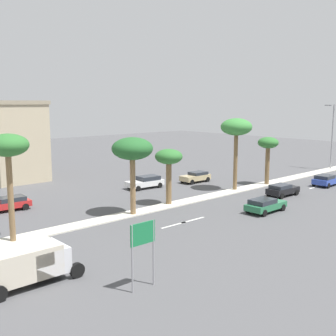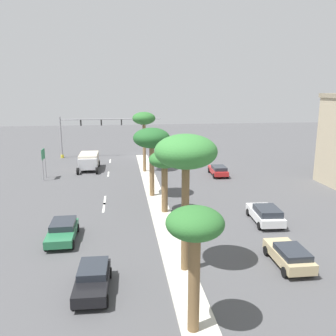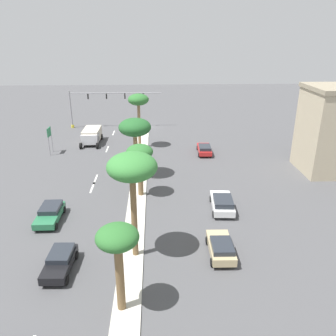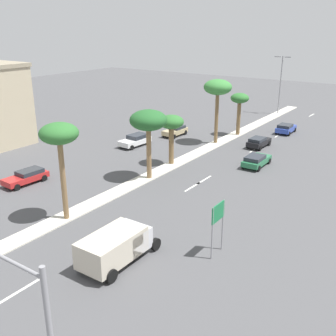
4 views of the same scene
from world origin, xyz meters
TOP-DOWN VIEW (x-y plane):
  - ground_plane at (0.00, 26.91)m, footprint 160.00×160.00m
  - median_curb at (0.00, 34.60)m, footprint 1.80×69.20m
  - lane_stripe_rear at (5.15, 4.00)m, footprint 0.20×2.80m
  - lane_stripe_right at (5.15, 12.64)m, footprint 0.20×2.80m
  - lane_stripe_outboard at (5.15, 23.80)m, footprint 0.20×2.80m
  - lane_stripe_leading at (5.15, 26.06)m, footprint 0.20×2.80m
  - lane_stripe_trailing at (5.15, 38.85)m, footprint 0.20×2.80m
  - traffic_signal_gantry at (8.39, 0.19)m, footprint 16.43×0.53m
  - directional_road_sign at (12.83, 14.30)m, footprint 0.10×1.66m
  - palm_tree_right at (0.33, 12.05)m, footprint 3.00×3.00m
  - palm_tree_mid at (0.32, 23.20)m, footprint 3.71×3.71m
  - palm_tree_outboard at (-0.37, 28.23)m, footprint 2.75×2.75m
  - palm_tree_front at (-0.29, 38.66)m, footprint 3.60×3.60m
  - palm_tree_rear at (0.31, 44.19)m, footprint 2.54×2.54m
  - sedan_tan_center at (-6.91, 38.93)m, footprint 1.98×4.11m
  - sedan_green_mid at (7.82, 33.01)m, footprint 2.03×4.36m
  - sedan_black_front at (5.11, 40.19)m, footprint 1.99×4.08m
  - sedan_white_left at (-8.38, 31.76)m, footprint 2.37×4.67m
  - sedan_red_right at (-8.96, 15.27)m, footprint 2.09×4.51m
  - box_truck at (7.86, 9.74)m, footprint 2.72×5.85m

SIDE VIEW (x-z plane):
  - ground_plane at x=0.00m, z-range 0.00..0.00m
  - lane_stripe_rear at x=5.15m, z-range 0.00..0.01m
  - lane_stripe_right at x=5.15m, z-range 0.00..0.01m
  - lane_stripe_outboard at x=5.15m, z-range 0.00..0.01m
  - lane_stripe_leading at x=5.15m, z-range 0.00..0.01m
  - lane_stripe_trailing at x=5.15m, z-range 0.00..0.01m
  - median_curb at x=0.00m, z-range 0.00..0.12m
  - sedan_red_right at x=-8.96m, z-range 0.06..1.37m
  - sedan_green_mid at x=7.82m, z-range 0.06..1.37m
  - sedan_black_front at x=5.11m, z-range 0.06..1.39m
  - sedan_tan_center at x=-6.91m, z-range 0.06..1.39m
  - sedan_white_left at x=-8.38m, z-range 0.05..1.50m
  - box_truck at x=7.86m, z-range 0.16..2.37m
  - directional_road_sign at x=12.83m, z-range 0.87..4.66m
  - traffic_signal_gantry at x=8.39m, z-range 1.11..7.77m
  - palm_tree_outboard at x=-0.37m, z-range 1.86..7.40m
  - palm_tree_rear at x=0.31m, z-range 2.00..7.89m
  - palm_tree_mid at x=0.32m, z-range 2.47..9.49m
  - palm_tree_right at x=0.33m, z-range 2.97..10.88m
  - palm_tree_front at x=-0.29m, z-range 3.07..11.38m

